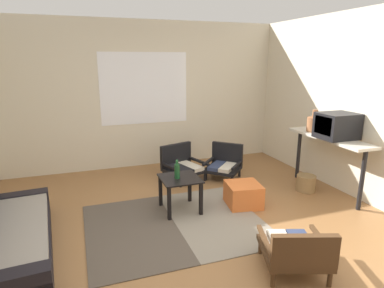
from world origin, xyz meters
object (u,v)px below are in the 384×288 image
object	(u,v)px
armchair_by_window	(182,164)
crt_television	(337,126)
clay_vase	(314,124)
couch	(5,238)
console_shelf	(329,144)
armchair_striped_foreground	(296,250)
glass_bottle	(177,171)
armchair_corner	(224,163)
wicker_basket	(306,183)
coffee_table	(180,185)
ottoman_orange	(243,195)

from	to	relation	value
armchair_by_window	crt_television	bearing A→B (deg)	-37.25
clay_vase	couch	bearing A→B (deg)	-171.08
crt_television	clay_vase	bearing A→B (deg)	89.63
console_shelf	armchair_striped_foreground	bearing A→B (deg)	-137.43
glass_bottle	armchair_striped_foreground	bearing A→B (deg)	-67.96
crt_television	clay_vase	distance (m)	0.49
console_shelf	glass_bottle	bearing A→B (deg)	177.31
armchair_corner	wicker_basket	xyz separation A→B (m)	(0.95, -0.98, -0.14)
coffee_table	wicker_basket	world-z (taller)	coffee_table
armchair_corner	clay_vase	world-z (taller)	clay_vase
ottoman_orange	clay_vase	xyz separation A→B (m)	(1.43, 0.38, 0.85)
coffee_table	crt_television	world-z (taller)	crt_television
couch	glass_bottle	size ratio (longest dim) A/B	7.94
armchair_by_window	ottoman_orange	world-z (taller)	armchair_by_window
wicker_basket	console_shelf	bearing A→B (deg)	-26.16
coffee_table	ottoman_orange	distance (m)	0.92
armchair_striped_foreground	wicker_basket	xyz separation A→B (m)	(1.44, 1.67, -0.12)
coffee_table	glass_bottle	bearing A→B (deg)	-170.10
clay_vase	ottoman_orange	bearing A→B (deg)	-165.11
coffee_table	armchair_corner	world-z (taller)	armchair_corner
coffee_table	armchair_corner	size ratio (longest dim) A/B	0.69
armchair_by_window	clay_vase	xyz separation A→B (m)	(1.91, -0.96, 0.76)
couch	armchair_by_window	distance (m)	2.94
crt_television	clay_vase	world-z (taller)	crt_television
armchair_striped_foreground	armchair_corner	size ratio (longest dim) A/B	1.02
console_shelf	glass_bottle	xyz separation A→B (m)	(-2.36, 0.11, -0.20)
wicker_basket	armchair_striped_foreground	bearing A→B (deg)	-130.67
ottoman_orange	clay_vase	world-z (taller)	clay_vase
coffee_table	armchair_striped_foreground	bearing A→B (deg)	-69.25
armchair_by_window	wicker_basket	size ratio (longest dim) A/B	2.64
console_shelf	clay_vase	bearing A→B (deg)	90.00
clay_vase	coffee_table	bearing A→B (deg)	-174.12
armchair_striped_foreground	clay_vase	xyz separation A→B (m)	(1.69, 1.91, 0.76)
couch	coffee_table	world-z (taller)	couch
armchair_by_window	glass_bottle	distance (m)	1.33
couch	coffee_table	size ratio (longest dim) A/B	3.77
armchair_corner	crt_television	world-z (taller)	crt_television
couch	console_shelf	bearing A→B (deg)	4.28
ottoman_orange	console_shelf	world-z (taller)	console_shelf
armchair_corner	ottoman_orange	size ratio (longest dim) A/B	1.68
armchair_striped_foreground	armchair_by_window	bearing A→B (deg)	94.40
armchair_by_window	console_shelf	xyz separation A→B (m)	(1.91, -1.32, 0.52)
armchair_striped_foreground	ottoman_orange	xyz separation A→B (m)	(0.25, 1.52, -0.09)
couch	armchair_striped_foreground	bearing A→B (deg)	-24.68
console_shelf	clay_vase	world-z (taller)	clay_vase
armchair_striped_foreground	coffee_table	bearing A→B (deg)	110.75
console_shelf	crt_television	xyz separation A→B (m)	(-0.00, -0.13, 0.30)
coffee_table	armchair_striped_foreground	distance (m)	1.79
armchair_corner	glass_bottle	world-z (taller)	glass_bottle
ottoman_orange	glass_bottle	distance (m)	1.02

